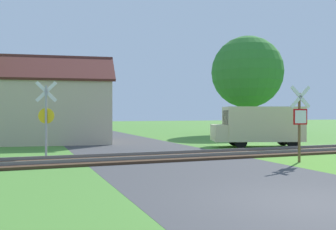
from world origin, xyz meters
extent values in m
plane|color=#4C8433|center=(0.00, 0.00, 0.00)|extent=(160.00, 160.00, 0.00)
cube|color=#424244|center=(0.00, 2.00, 0.00)|extent=(6.76, 80.00, 0.01)
cube|color=#422D1E|center=(0.00, 8.47, 0.05)|extent=(60.00, 2.60, 0.10)
cube|color=slate|center=(0.00, 9.19, 0.16)|extent=(60.00, 0.08, 0.12)
cube|color=slate|center=(0.00, 7.76, 0.16)|extent=(60.00, 0.08, 0.12)
cylinder|color=brown|center=(4.32, 5.43, 1.33)|extent=(0.10, 0.10, 2.65)
cube|color=red|center=(4.32, 5.37, 1.74)|extent=(0.60, 0.08, 0.60)
cube|color=white|center=(4.31, 5.35, 1.74)|extent=(0.49, 0.06, 0.49)
cube|color=white|center=(4.32, 5.37, 2.50)|extent=(0.88, 0.11, 0.88)
cube|color=white|center=(4.32, 5.37, 2.50)|extent=(0.88, 0.11, 0.88)
cylinder|color=#9E9EA5|center=(-4.66, 10.02, 1.51)|extent=(0.09, 0.09, 3.02)
cube|color=white|center=(-4.64, 10.08, 2.77)|extent=(0.86, 0.22, 0.88)
cube|color=white|center=(-4.64, 10.08, 2.77)|extent=(0.86, 0.22, 0.88)
cylinder|color=yellow|center=(-4.64, 10.09, 1.77)|extent=(0.63, 0.17, 0.64)
cube|color=#C6B293|center=(-4.00, 19.01, 1.95)|extent=(8.50, 6.70, 3.89)
cube|color=#562823|center=(-4.21, 17.64, 4.67)|extent=(8.50, 4.37, 1.85)
cube|color=#562823|center=(-3.78, 20.38, 4.67)|extent=(8.50, 4.37, 1.85)
cube|color=brown|center=(-1.90, 18.67, 4.63)|extent=(0.57, 0.57, 1.10)
cylinder|color=#513823|center=(13.10, 22.44, 1.58)|extent=(0.31, 0.31, 3.17)
sphere|color=#337A2D|center=(13.10, 22.44, 5.56)|extent=(6.37, 6.37, 6.37)
cube|color=beige|center=(6.93, 11.44, 1.29)|extent=(4.58, 3.13, 1.90)
cube|color=beige|center=(4.60, 12.22, 0.79)|extent=(1.23, 1.93, 0.90)
cube|color=#19232D|center=(4.95, 12.10, 1.62)|extent=(0.55, 1.55, 0.85)
cube|color=navy|center=(7.23, 12.35, 0.96)|extent=(3.59, 1.20, 0.16)
cylinder|color=black|center=(5.82, 12.63, 0.34)|extent=(0.70, 0.39, 0.68)
cylinder|color=black|center=(5.32, 11.15, 0.34)|extent=(0.70, 0.39, 0.68)
cylinder|color=black|center=(8.53, 11.74, 0.34)|extent=(0.70, 0.39, 0.68)
cylinder|color=black|center=(8.04, 10.25, 0.34)|extent=(0.70, 0.39, 0.68)
camera|label=1|loc=(-5.52, -6.07, 1.88)|focal=40.00mm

